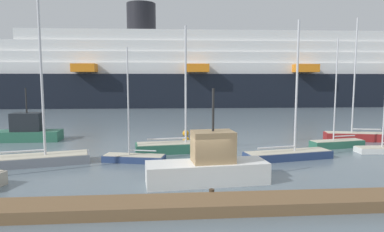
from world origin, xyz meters
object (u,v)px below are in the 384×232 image
object	(u,v)px
sailboat_0	(288,153)
channel_buoy_0	(186,133)
sailboat_3	(179,146)
sailboat_6	(37,157)
sailboat_5	(337,142)
sailboat_7	(134,157)
channel_buoy_2	(186,140)
sailboat_4	(356,135)
fishing_boat_0	(209,165)
fishing_boat_1	(25,131)
cruise_ship	(241,73)

from	to	relation	value
sailboat_0	channel_buoy_0	bearing A→B (deg)	112.71
sailboat_3	sailboat_6	bearing A→B (deg)	-168.77
sailboat_5	channel_buoy_0	world-z (taller)	sailboat_5
sailboat_0	sailboat_6	world-z (taller)	sailboat_6
sailboat_7	channel_buoy_2	bearing A→B (deg)	-109.25
sailboat_5	sailboat_4	bearing A→B (deg)	-149.80
channel_buoy_2	sailboat_3	bearing A→B (deg)	-102.46
sailboat_4	sailboat_6	size ratio (longest dim) A/B	0.98
sailboat_6	channel_buoy_2	xyz separation A→B (m)	(10.14, 6.45, -0.19)
sailboat_6	fishing_boat_0	distance (m)	11.65
fishing_boat_0	channel_buoy_2	bearing A→B (deg)	86.67
channel_buoy_0	fishing_boat_1	bearing A→B (deg)	-175.50
sailboat_4	sailboat_7	size ratio (longest dim) A/B	1.42
sailboat_3	cruise_ship	world-z (taller)	cruise_ship
sailboat_6	sailboat_5	bearing A→B (deg)	-4.31
sailboat_6	cruise_ship	world-z (taller)	cruise_ship
sailboat_6	fishing_boat_1	bearing A→B (deg)	101.28
sailboat_4	sailboat_6	world-z (taller)	sailboat_6
channel_buoy_2	sailboat_5	bearing A→B (deg)	-12.78
sailboat_3	fishing_boat_1	size ratio (longest dim) A/B	1.49
sailboat_5	sailboat_7	size ratio (longest dim) A/B	1.14
sailboat_7	channel_buoy_0	bearing A→B (deg)	-99.91
sailboat_4	channel_buoy_2	world-z (taller)	sailboat_4
sailboat_0	sailboat_7	world-z (taller)	sailboat_0
sailboat_7	sailboat_0	bearing A→B (deg)	-167.57
fishing_boat_0	channel_buoy_2	world-z (taller)	fishing_boat_0
sailboat_5	channel_buoy_2	xyz separation A→B (m)	(-12.08, 2.74, -0.12)
sailboat_0	cruise_ship	bearing A→B (deg)	70.09
sailboat_4	fishing_boat_1	size ratio (longest dim) A/B	1.71
sailboat_0	fishing_boat_1	distance (m)	22.68
sailboat_0	sailboat_5	size ratio (longest dim) A/B	1.09
sailboat_0	fishing_boat_0	xyz separation A→B (m)	(-6.22, -4.90, 0.50)
sailboat_6	sailboat_7	world-z (taller)	sailboat_6
sailboat_3	sailboat_4	bearing A→B (deg)	5.08
sailboat_3	channel_buoy_0	size ratio (longest dim) A/B	6.17
channel_buoy_2	cruise_ship	world-z (taller)	cruise_ship
sailboat_3	fishing_boat_1	bearing A→B (deg)	150.20
sailboat_0	sailboat_3	world-z (taller)	sailboat_0
fishing_boat_0	sailboat_6	bearing A→B (deg)	150.10
channel_buoy_0	cruise_ship	distance (m)	41.06
sailboat_4	sailboat_5	xyz separation A→B (m)	(-3.24, -2.74, -0.11)
sailboat_6	fishing_boat_0	bearing A→B (deg)	-37.87
sailboat_4	sailboat_7	bearing A→B (deg)	29.12
fishing_boat_0	cruise_ship	bearing A→B (deg)	69.60
sailboat_6	cruise_ship	size ratio (longest dim) A/B	0.10
sailboat_3	channel_buoy_2	bearing A→B (deg)	70.70
sailboat_0	channel_buoy_0	distance (m)	11.75
sailboat_3	fishing_boat_1	world-z (taller)	sailboat_3
cruise_ship	fishing_boat_1	bearing A→B (deg)	-124.75
sailboat_7	channel_buoy_2	size ratio (longest dim) A/B	4.91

